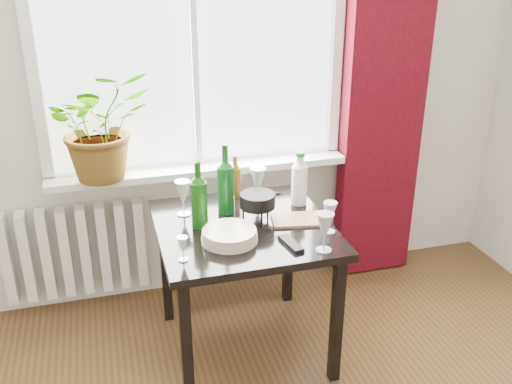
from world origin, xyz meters
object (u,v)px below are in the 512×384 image
object	(u,v)px
wine_bottle_left	(199,194)
wineglass_front_left	(183,249)
cutting_board	(297,220)
bottle_amber	(235,176)
table	(244,241)
wineglass_back_center	(258,185)
wine_bottle_right	(225,178)
radiator	(75,251)
wineglass_front_right	(325,232)
potted_plant	(100,125)
wineglass_far_right	(330,217)
plate_stack	(229,235)
cleaning_bottle	(299,178)
tv_remote	(291,243)
wineglass_back_left	(183,198)
fondue_pot	(258,206)

from	to	relation	value
wine_bottle_left	wineglass_front_left	distance (m)	0.35
wineglass_front_left	cutting_board	bearing A→B (deg)	20.82
wine_bottle_left	bottle_amber	distance (m)	0.40
table	bottle_amber	size ratio (longest dim) A/B	3.55
wineglass_back_center	wineglass_front_left	world-z (taller)	wineglass_back_center
wine_bottle_right	radiator	bearing A→B (deg)	149.96
bottle_amber	wineglass_front_right	bearing A→B (deg)	-70.99
table	wineglass_back_center	size ratio (longest dim) A/B	4.22
potted_plant	wineglass_far_right	distance (m)	1.29
table	plate_stack	distance (m)	0.21
cleaning_bottle	wineglass_front_left	xyz separation A→B (m)	(-0.69, -0.43, -0.09)
tv_remote	cutting_board	world-z (taller)	tv_remote
wineglass_far_right	wineglass_front_right	bearing A→B (deg)	-119.78
table	wine_bottle_right	size ratio (longest dim) A/B	2.26
wineglass_front_left	tv_remote	xyz separation A→B (m)	(0.50, 0.00, -0.05)
wineglass_far_right	wineglass_front_left	distance (m)	0.72
cleaning_bottle	cutting_board	world-z (taller)	cleaning_bottle
cleaning_bottle	wine_bottle_right	bearing A→B (deg)	179.94
cutting_board	wineglass_front_left	bearing A→B (deg)	-159.18
tv_remote	cleaning_bottle	bearing A→B (deg)	56.07
tv_remote	wineglass_front_left	bearing A→B (deg)	170.30
potted_plant	cutting_board	xyz separation A→B (m)	(0.90, -0.59, -0.39)
wineglass_front_left	plate_stack	size ratio (longest dim) A/B	0.44
wineglass_front_right	tv_remote	world-z (taller)	wineglass_front_right
bottle_amber	wineglass_back_center	distance (m)	0.15
wine_bottle_right	wineglass_back_left	bearing A→B (deg)	171.81
potted_plant	cleaning_bottle	bearing A→B (deg)	-21.93
wine_bottle_right	fondue_pot	distance (m)	0.22
radiator	wineglass_back_center	distance (m)	1.16
potted_plant	wineglass_far_right	world-z (taller)	potted_plant
plate_stack	fondue_pot	xyz separation A→B (m)	(0.19, 0.19, 0.04)
wineglass_back_left	cutting_board	xyz separation A→B (m)	(0.53, -0.23, -0.09)
potted_plant	bottle_amber	xyz separation A→B (m)	(0.68, -0.21, -0.28)
radiator	potted_plant	xyz separation A→B (m)	(0.22, -0.07, 0.76)
wine_bottle_left	wineglass_front_right	world-z (taller)	wine_bottle_left
table	wineglass_front_left	bearing A→B (deg)	-142.44
plate_stack	wine_bottle_left	bearing A→B (deg)	119.21
fondue_pot	cutting_board	size ratio (longest dim) A/B	0.80
fondue_pot	wineglass_back_center	bearing A→B (deg)	90.41
plate_stack	wine_bottle_right	bearing A→B (deg)	79.85
wineglass_front_right	wineglass_far_right	distance (m)	0.19
cutting_board	tv_remote	bearing A→B (deg)	-115.95
fondue_pot	tv_remote	world-z (taller)	fondue_pot
potted_plant	wineglass_back_left	size ratio (longest dim) A/B	3.11
wineglass_back_left	cutting_board	world-z (taller)	wineglass_back_left
bottle_amber	fondue_pot	size ratio (longest dim) A/B	1.18
wineglass_back_center	wineglass_back_left	bearing A→B (deg)	-173.60
bottle_amber	wineglass_far_right	distance (m)	0.63
wineglass_far_right	plate_stack	size ratio (longest dim) A/B	0.60
fondue_pot	wineglass_front_right	bearing A→B (deg)	-46.26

